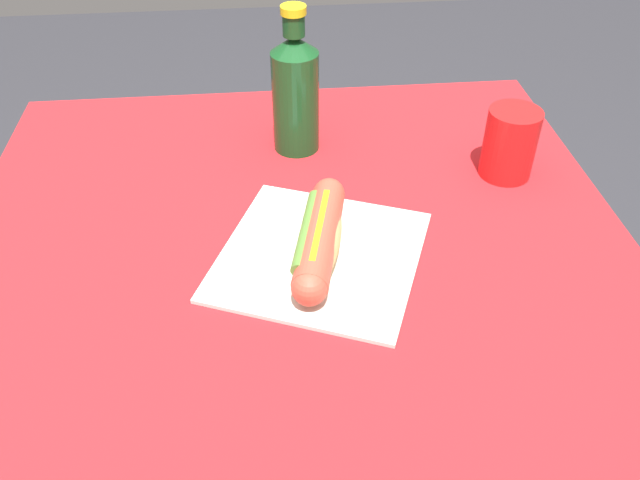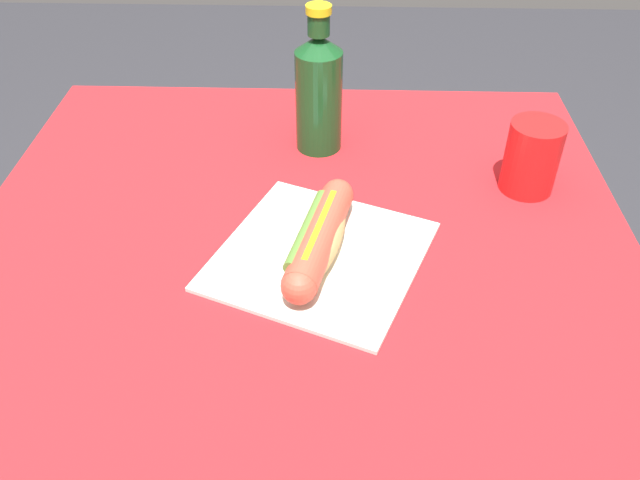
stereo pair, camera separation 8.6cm
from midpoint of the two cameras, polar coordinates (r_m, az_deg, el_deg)
dining_table at (r=0.93m, az=-4.19°, el=-9.76°), size 1.09×0.94×0.73m
paper_wrapper at (r=0.88m, az=-2.80°, el=-1.47°), size 0.34×0.34×0.01m
hot_dog at (r=0.86m, az=-2.93°, el=0.08°), size 0.24×0.10×0.05m
soda_bottle at (r=1.06m, az=-4.54°, el=12.76°), size 0.08×0.08×0.24m
drinking_cup at (r=1.04m, az=13.97°, el=8.10°), size 0.08×0.08×0.11m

